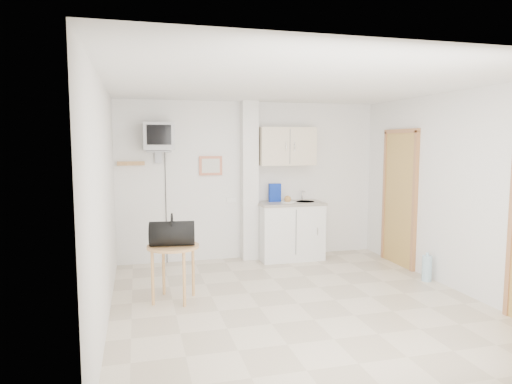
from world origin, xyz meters
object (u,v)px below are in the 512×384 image
object	(u,v)px
crt_television	(158,137)
round_table	(173,253)
water_bottle	(427,268)
duffel_bag	(172,233)

from	to	relation	value
crt_television	round_table	distance (m)	2.06
crt_television	water_bottle	xyz separation A→B (m)	(3.43, -1.64, -1.76)
duffel_bag	water_bottle	bearing A→B (deg)	5.09
water_bottle	duffel_bag	bearing A→B (deg)	178.53
round_table	water_bottle	xyz separation A→B (m)	(3.36, -0.10, -0.40)
crt_television	water_bottle	world-z (taller)	crt_television
round_table	duffel_bag	distance (m)	0.24
duffel_bag	water_bottle	xyz separation A→B (m)	(3.37, -0.09, -0.63)
round_table	duffel_bag	bearing A→B (deg)	-118.62
round_table	water_bottle	world-z (taller)	round_table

